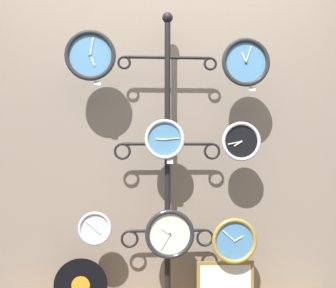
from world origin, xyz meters
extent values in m
cube|color=gray|center=(0.00, 0.57, 1.40)|extent=(4.40, 0.04, 2.80)
cylinder|color=black|center=(0.00, 0.41, 0.96)|extent=(0.04, 0.04, 1.89)
sphere|color=black|center=(0.00, 0.41, 1.94)|extent=(0.07, 0.07, 0.07)
cylinder|color=black|center=(-0.14, 0.41, 1.68)|extent=(0.28, 0.02, 0.02)
torus|color=black|center=(-0.28, 0.41, 1.64)|extent=(0.09, 0.02, 0.09)
cylinder|color=black|center=(0.14, 0.41, 1.68)|extent=(0.28, 0.02, 0.02)
torus|color=black|center=(0.28, 0.41, 1.64)|extent=(0.09, 0.02, 0.09)
cylinder|color=black|center=(-0.15, 0.41, 1.11)|extent=(0.29, 0.02, 0.02)
torus|color=black|center=(-0.29, 0.41, 1.07)|extent=(0.11, 0.02, 0.11)
cylinder|color=black|center=(0.15, 0.41, 1.11)|extent=(0.29, 0.02, 0.02)
torus|color=black|center=(0.29, 0.41, 1.07)|extent=(0.11, 0.02, 0.11)
cylinder|color=black|center=(-0.12, 0.41, 0.55)|extent=(0.25, 0.02, 0.02)
torus|color=black|center=(-0.25, 0.41, 0.50)|extent=(0.12, 0.02, 0.12)
cylinder|color=black|center=(0.12, 0.41, 0.55)|extent=(0.25, 0.02, 0.02)
torus|color=black|center=(0.25, 0.41, 0.50)|extent=(0.12, 0.02, 0.12)
cylinder|color=#4C84B2|center=(-0.49, 0.32, 1.66)|extent=(0.29, 0.02, 0.29)
torus|color=#262628|center=(-0.49, 0.30, 1.66)|extent=(0.32, 0.03, 0.32)
cylinder|color=#262628|center=(-0.49, 0.31, 1.66)|extent=(0.02, 0.01, 0.02)
cube|color=silver|center=(-0.47, 0.31, 1.63)|extent=(0.04, 0.00, 0.07)
cube|color=silver|center=(-0.48, 0.30, 1.72)|extent=(0.03, 0.00, 0.11)
cylinder|color=#4C84B2|center=(0.49, 0.30, 1.63)|extent=(0.28, 0.02, 0.28)
torus|color=#262628|center=(0.49, 0.29, 1.63)|extent=(0.31, 0.03, 0.31)
cylinder|color=#262628|center=(0.49, 0.29, 1.63)|extent=(0.02, 0.01, 0.02)
cube|color=silver|center=(0.48, 0.29, 1.66)|extent=(0.04, 0.00, 0.07)
cube|color=silver|center=(0.51, 0.29, 1.68)|extent=(0.04, 0.00, 0.11)
cylinder|color=#4C84B2|center=(-0.02, 0.34, 1.14)|extent=(0.23, 0.02, 0.23)
torus|color=silver|center=(-0.02, 0.32, 1.14)|extent=(0.25, 0.02, 0.25)
cylinder|color=silver|center=(-0.02, 0.33, 1.14)|extent=(0.01, 0.01, 0.01)
cube|color=silver|center=(-0.05, 0.32, 1.15)|extent=(0.06, 0.00, 0.01)
cube|color=silver|center=(0.02, 0.32, 1.15)|extent=(0.09, 0.00, 0.01)
cylinder|color=black|center=(0.47, 0.33, 1.13)|extent=(0.23, 0.02, 0.23)
torus|color=silver|center=(0.47, 0.31, 1.13)|extent=(0.25, 0.02, 0.25)
cylinder|color=silver|center=(0.47, 0.31, 1.13)|extent=(0.01, 0.01, 0.01)
cube|color=silver|center=(0.44, 0.31, 1.12)|extent=(0.05, 0.00, 0.04)
cube|color=silver|center=(0.42, 0.31, 1.12)|extent=(0.09, 0.00, 0.02)
cylinder|color=silver|center=(-0.46, 0.32, 0.59)|extent=(0.19, 0.02, 0.19)
torus|color=silver|center=(-0.46, 0.30, 0.59)|extent=(0.21, 0.02, 0.21)
cylinder|color=silver|center=(-0.46, 0.30, 0.59)|extent=(0.01, 0.01, 0.01)
cube|color=silver|center=(-0.44, 0.30, 0.58)|extent=(0.04, 0.00, 0.04)
cube|color=silver|center=(-0.49, 0.30, 0.62)|extent=(0.06, 0.00, 0.05)
cylinder|color=silver|center=(0.01, 0.31, 0.55)|extent=(0.28, 0.02, 0.28)
torus|color=#262628|center=(0.01, 0.29, 0.55)|extent=(0.31, 0.03, 0.31)
cylinder|color=#262628|center=(0.01, 0.30, 0.55)|extent=(0.02, 0.01, 0.02)
cube|color=silver|center=(-0.02, 0.29, 0.57)|extent=(0.06, 0.00, 0.05)
cube|color=silver|center=(-0.02, 0.29, 0.50)|extent=(0.06, 0.00, 0.10)
cylinder|color=#4C84B2|center=(0.42, 0.32, 0.50)|extent=(0.26, 0.02, 0.26)
torus|color=#A58438|center=(0.42, 0.30, 0.50)|extent=(0.29, 0.03, 0.29)
cylinder|color=#A58438|center=(0.42, 0.31, 0.50)|extent=(0.02, 0.01, 0.02)
cube|color=silver|center=(0.45, 0.30, 0.52)|extent=(0.06, 0.00, 0.04)
cube|color=silver|center=(0.38, 0.30, 0.53)|extent=(0.08, 0.00, 0.07)
cylinder|color=black|center=(-0.55, 0.35, 0.23)|extent=(0.34, 0.01, 0.34)
cylinder|color=orange|center=(-0.55, 0.34, 0.23)|extent=(0.11, 0.00, 0.11)
cube|color=olive|center=(0.37, 0.38, 0.21)|extent=(0.37, 0.02, 0.29)
cube|color=white|center=(0.37, 0.36, 0.21)|extent=(0.33, 0.00, 0.25)
cube|color=white|center=(-0.44, 0.31, 1.49)|extent=(0.04, 0.00, 0.03)
cube|color=white|center=(0.53, 0.29, 1.46)|extent=(0.04, 0.00, 0.03)
cube|color=white|center=(0.01, 0.33, 1.00)|extent=(0.04, 0.00, 0.03)
camera|label=1|loc=(-0.16, -2.15, 1.10)|focal=42.00mm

